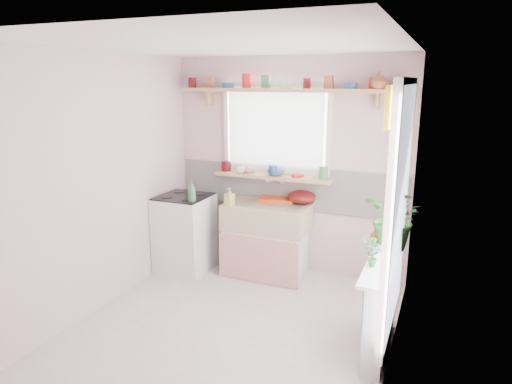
% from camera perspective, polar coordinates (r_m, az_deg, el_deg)
% --- Properties ---
extents(room, '(3.20, 3.20, 3.20)m').
position_cam_1_polar(room, '(4.43, 9.11, 2.48)').
color(room, silver).
rests_on(room, ground).
extents(sink_unit, '(0.95, 0.65, 1.11)m').
position_cam_1_polar(sink_unit, '(5.32, 1.33, -5.90)').
color(sink_unit, white).
rests_on(sink_unit, ground).
extents(cooker, '(0.58, 0.58, 0.93)m').
position_cam_1_polar(cooker, '(5.51, -8.88, -5.05)').
color(cooker, white).
rests_on(cooker, ground).
extents(radiator_ledge, '(0.22, 0.95, 0.78)m').
position_cam_1_polar(radiator_ledge, '(4.03, 15.31, -13.75)').
color(radiator_ledge, white).
rests_on(radiator_ledge, ground).
extents(windowsill, '(1.40, 0.22, 0.04)m').
position_cam_1_polar(windowsill, '(5.30, 2.11, 1.96)').
color(windowsill, tan).
rests_on(windowsill, room).
extents(pine_shelf, '(2.52, 0.24, 0.04)m').
position_cam_1_polar(pine_shelf, '(5.12, 3.78, 12.58)').
color(pine_shelf, tan).
rests_on(pine_shelf, room).
extents(shelf_crockery, '(2.47, 0.11, 0.12)m').
position_cam_1_polar(shelf_crockery, '(5.12, 3.79, 13.43)').
color(shelf_crockery, '#590F14').
rests_on(shelf_crockery, pine_shelf).
extents(sill_crockery, '(1.35, 0.11, 0.12)m').
position_cam_1_polar(sill_crockery, '(5.28, 2.12, 2.77)').
color(sill_crockery, '#590F14').
rests_on(sill_crockery, windowsill).
extents(dish_tray, '(0.46, 0.38, 0.04)m').
position_cam_1_polar(dish_tray, '(5.36, 2.63, -0.86)').
color(dish_tray, red).
rests_on(dish_tray, sink_unit).
extents(colander, '(0.35, 0.35, 0.15)m').
position_cam_1_polar(colander, '(5.25, 5.73, -0.62)').
color(colander, '#570F0F').
rests_on(colander, sink_unit).
extents(jade_plant, '(0.65, 0.61, 0.57)m').
position_cam_1_polar(jade_plant, '(4.15, 17.08, -3.16)').
color(jade_plant, '#30692A').
rests_on(jade_plant, radiator_ledge).
extents(fruit_bowl, '(0.32, 0.32, 0.08)m').
position_cam_1_polar(fruit_bowl, '(4.24, 15.23, -6.20)').
color(fruit_bowl, silver).
rests_on(fruit_bowl, radiator_ledge).
extents(herb_pot, '(0.14, 0.11, 0.23)m').
position_cam_1_polar(herb_pot, '(3.78, 14.32, -7.37)').
color(herb_pot, '#26612A').
rests_on(herb_pot, radiator_ledge).
extents(soap_bottle_sink, '(0.12, 0.12, 0.20)m').
position_cam_1_polar(soap_bottle_sink, '(5.15, -3.32, -0.58)').
color(soap_bottle_sink, '#D0C15C').
rests_on(soap_bottle_sink, sink_unit).
extents(sill_cup, '(0.13, 0.13, 0.09)m').
position_cam_1_polar(sill_cup, '(5.38, -1.98, 2.86)').
color(sill_cup, beige).
rests_on(sill_cup, windowsill).
extents(sill_bowl, '(0.23, 0.23, 0.06)m').
position_cam_1_polar(sill_bowl, '(5.26, 2.48, 2.43)').
color(sill_bowl, '#2D4F94').
rests_on(sill_bowl, windowsill).
extents(shelf_vase, '(0.22, 0.22, 0.17)m').
position_cam_1_polar(shelf_vase, '(4.83, 15.14, 13.33)').
color(shelf_vase, brown).
rests_on(shelf_vase, pine_shelf).
extents(cooker_bottle, '(0.09, 0.10, 0.23)m').
position_cam_1_polar(cooker_bottle, '(5.10, -8.02, 0.11)').
color(cooker_bottle, '#3C7848').
rests_on(cooker_bottle, cooker).
extents(fruit, '(0.20, 0.14, 0.10)m').
position_cam_1_polar(fruit, '(4.23, 15.37, -5.40)').
color(fruit, '#DB6012').
rests_on(fruit, fruit_bowl).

